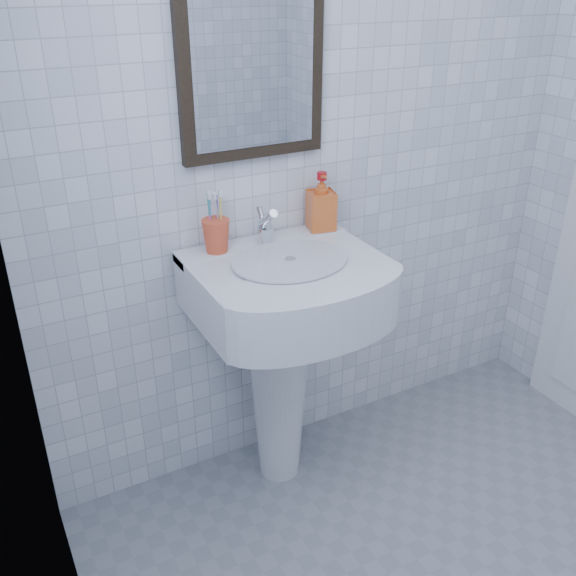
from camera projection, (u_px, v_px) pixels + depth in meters
wall_back at (321, 143)px, 2.28m from camera, size 2.20×0.02×2.50m
wall_left at (81, 431)px, 0.88m from camera, size 0.02×2.40×2.50m
washbasin at (282, 334)px, 2.28m from camera, size 0.63×0.46×0.96m
faucet at (266, 228)px, 2.20m from camera, size 0.06×0.12×0.14m
toothbrush_cup at (216, 236)px, 2.14m from camera, size 0.12×0.12×0.11m
soap_dispenser at (321, 201)px, 2.30m from camera, size 0.11×0.12×0.21m
wall_mirror at (252, 60)px, 2.02m from camera, size 0.50×0.04×0.62m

